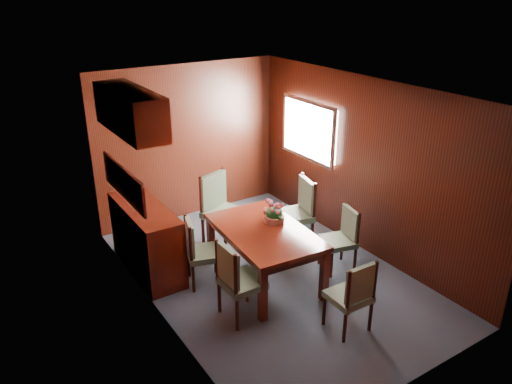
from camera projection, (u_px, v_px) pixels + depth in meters
ground at (270, 275)px, 6.44m from camera, size 4.50×4.50×0.00m
room_shell at (249, 150)px, 6.00m from camera, size 3.06×4.52×2.41m
sideboard at (147, 239)px, 6.41m from camera, size 0.48×1.40×0.90m
dining_table at (264, 237)px, 6.11m from camera, size 1.07×1.59×0.71m
chair_left_near at (236, 278)px, 5.44m from camera, size 0.43×0.45×0.95m
chair_left_far at (198, 248)px, 6.09m from camera, size 0.51×0.52×0.88m
chair_right_near at (343, 235)px, 6.44m from camera, size 0.47×0.49×0.86m
chair_right_far at (299, 209)px, 6.99m from camera, size 0.56×0.57×1.01m
chair_head at (353, 293)px, 5.23m from camera, size 0.42×0.41×0.87m
chair_foot at (220, 206)px, 6.98m from camera, size 0.64×0.63×1.08m
flower_centerpiece at (274, 212)px, 6.22m from camera, size 0.27×0.27×0.27m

